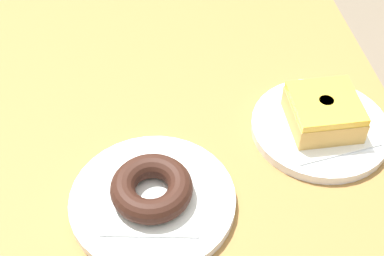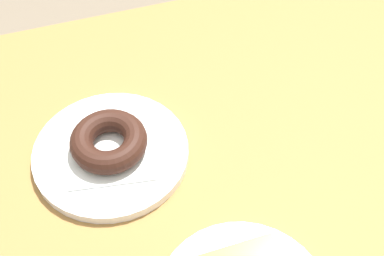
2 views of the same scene
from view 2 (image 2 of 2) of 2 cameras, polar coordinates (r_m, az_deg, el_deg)
name	(u,v)px [view 2 (image 2 of 2)]	position (r m, az deg, el deg)	size (l,w,h in m)	color
table	(227,174)	(0.76, 4.04, -5.24)	(1.19, 0.69, 0.75)	olive
plate_chocolate_ring	(111,153)	(0.70, -9.14, -2.78)	(0.21, 0.21, 0.01)	white
napkin_chocolate_ring	(110,149)	(0.69, -9.22, -2.35)	(0.12, 0.12, 0.00)	white
donut_chocolate_ring	(109,141)	(0.68, -9.41, -1.47)	(0.10, 0.10, 0.03)	black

